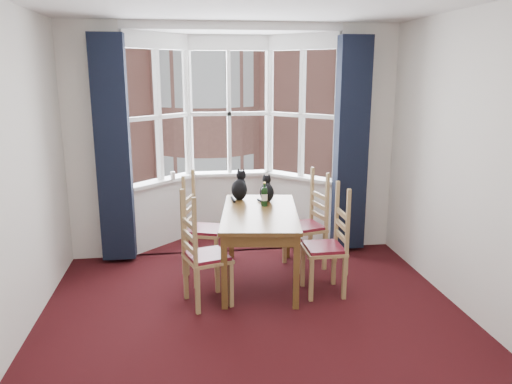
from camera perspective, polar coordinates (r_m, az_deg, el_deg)
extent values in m
plane|color=black|center=(4.44, 0.57, -16.61)|extent=(4.50, 4.50, 0.00)
plane|color=silver|center=(4.65, 25.78, 1.91)|extent=(0.00, 4.50, 4.50)
plane|color=silver|center=(1.84, 11.19, -13.65)|extent=(4.00, 0.00, 4.00)
cube|color=silver|center=(6.20, -17.92, 5.23)|extent=(0.70, 0.12, 2.80)
cube|color=silver|center=(6.49, 12.26, 5.93)|extent=(0.70, 0.12, 2.80)
cube|color=black|center=(5.99, -16.00, 4.61)|extent=(0.38, 0.22, 2.60)
cube|color=black|center=(6.25, 10.80, 5.25)|extent=(0.38, 0.22, 2.60)
cube|color=brown|center=(5.33, 0.45, -2.43)|extent=(0.98, 1.56, 0.04)
cube|color=brown|center=(4.82, -3.63, -9.16)|extent=(0.07, 0.07, 0.74)
cube|color=brown|center=(6.10, -2.83, -4.18)|extent=(0.07, 0.07, 0.74)
cube|color=brown|center=(4.83, 4.62, -9.15)|extent=(0.07, 0.07, 0.74)
cube|color=brown|center=(6.11, 3.62, -4.18)|extent=(0.07, 0.07, 0.74)
cube|color=#9F804D|center=(4.91, -5.57, -7.40)|extent=(0.51, 0.52, 0.06)
cube|color=#590F1B|center=(4.90, -5.58, -7.24)|extent=(0.46, 0.47, 0.03)
cube|color=#9F804D|center=(5.70, -5.80, -4.38)|extent=(0.51, 0.52, 0.06)
cube|color=#590F1B|center=(5.69, -5.81, -4.24)|extent=(0.46, 0.47, 0.03)
cube|color=#9F804D|center=(5.15, 7.75, -6.42)|extent=(0.40, 0.42, 0.06)
cube|color=#590F1B|center=(5.15, 7.76, -6.26)|extent=(0.36, 0.38, 0.03)
cube|color=#9F804D|center=(5.81, 5.59, -4.01)|extent=(0.49, 0.50, 0.06)
cube|color=#590F1B|center=(5.81, 5.59, -3.87)|extent=(0.44, 0.46, 0.03)
ellipsoid|color=black|center=(5.79, -1.92, 0.26)|extent=(0.26, 0.29, 0.24)
sphere|color=black|center=(5.84, -1.71, 1.92)|extent=(0.15, 0.15, 0.11)
cone|color=black|center=(5.84, -2.01, 2.49)|extent=(0.05, 0.05, 0.05)
cone|color=black|center=(5.82, -1.41, 2.46)|extent=(0.05, 0.05, 0.05)
ellipsoid|color=black|center=(5.71, 1.24, -0.08)|extent=(0.18, 0.23, 0.21)
sphere|color=black|center=(5.75, 1.21, 1.42)|extent=(0.11, 0.11, 0.10)
cone|color=black|center=(5.74, 0.93, 1.91)|extent=(0.04, 0.04, 0.05)
cone|color=black|center=(5.74, 1.50, 1.91)|extent=(0.04, 0.04, 0.05)
cylinder|color=black|center=(5.51, 0.96, -0.63)|extent=(0.07, 0.07, 0.19)
sphere|color=black|center=(5.49, 0.97, 0.30)|extent=(0.06, 0.06, 0.06)
cylinder|color=black|center=(5.48, 0.97, 0.67)|extent=(0.03, 0.03, 0.08)
cylinder|color=gold|center=(5.47, 0.97, 1.05)|extent=(0.03, 0.03, 0.02)
cylinder|color=silver|center=(5.51, 0.96, -0.58)|extent=(0.07, 0.07, 0.07)
cylinder|color=white|center=(6.53, -9.48, 1.85)|extent=(0.06, 0.06, 0.11)
plane|color=#333335|center=(36.98, -6.75, 0.69)|extent=(80.00, 80.00, 0.00)
cube|color=#9D5F51|center=(18.09, -6.10, 9.66)|extent=(18.00, 6.00, 14.00)
cylinder|color=#9D5F51|center=(15.10, -5.72, 8.89)|extent=(3.20, 3.20, 14.00)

